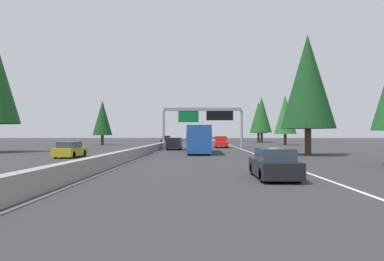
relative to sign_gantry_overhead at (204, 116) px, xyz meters
name	(u,v)px	position (x,y,z in m)	size (l,w,h in m)	color
ground_plane	(169,147)	(6.91, 6.04, -5.07)	(320.00, 320.00, 0.00)	#2D2D30
median_barrier	(176,142)	(26.91, 6.34, -4.62)	(180.00, 0.56, 0.90)	gray
shoulder_stripe_right	(230,145)	(16.91, -5.48, -5.06)	(160.00, 0.16, 0.01)	silver
shoulder_stripe_median	(175,145)	(16.91, 5.79, -5.06)	(160.00, 0.16, 0.01)	silver
sign_gantry_overhead	(204,116)	(0.00, 0.00, 0.00)	(0.50, 12.68, 6.37)	gray
sedan_far_center	(274,164)	(-37.51, -3.11, -4.39)	(4.40, 1.80, 1.47)	black
bus_far_right	(199,138)	(-14.41, 0.60, -3.35)	(11.50, 2.55, 3.10)	#1E4793
minivan_distant_b	(174,143)	(-6.02, 4.17, -4.12)	(5.00, 1.95, 1.69)	black
sedan_near_center	(213,139)	(48.47, -3.08, -4.39)	(4.40, 1.80, 1.47)	silver
pickup_near_right	(221,142)	(2.59, -2.86, -4.15)	(5.60, 2.00, 1.86)	red
oncoming_near	(70,150)	(-22.41, 12.64, -4.39)	(4.40, 1.80, 1.47)	#AD931E
oncoming_far	(166,140)	(29.86, 9.00, -4.15)	(5.60, 2.00, 1.86)	black
conifer_right_near	(308,82)	(-18.42, -10.64, 2.54)	(5.51, 5.51, 12.51)	#4C3823
conifer_right_mid	(285,115)	(17.16, -16.96, 1.18)	(4.53, 4.53, 10.29)	#4C3823
conifer_right_far	(262,115)	(38.72, -15.89, 2.38)	(5.39, 5.39, 12.26)	#4C3823
conifer_right_distant	(258,118)	(47.62, -16.53, 2.06)	(5.16, 5.16, 11.72)	#4C3823
conifer_left_mid	(102,118)	(16.00, 20.72, 0.47)	(4.01, 4.01, 9.12)	#4C3823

